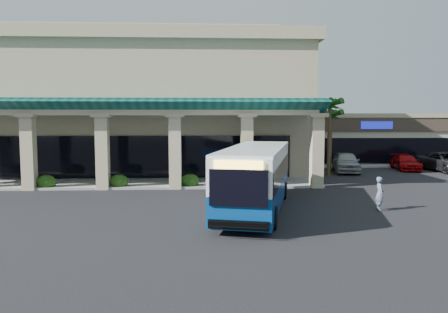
{
  "coord_description": "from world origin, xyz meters",
  "views": [
    {
      "loc": [
        -1.34,
        -22.19,
        4.43
      ],
      "look_at": [
        -0.03,
        3.24,
        2.2
      ],
      "focal_mm": 35.0,
      "sensor_mm": 36.0,
      "label": 1
    }
  ],
  "objects": [
    {
      "name": "arcade",
      "position": [
        -8.0,
        6.8,
        2.85
      ],
      "size": [
        30.0,
        6.2,
        5.7
      ],
      "primitive_type": null,
      "color": "#0B443E",
      "rests_on": "ground"
    },
    {
      "name": "car_gray",
      "position": [
        19.08,
        13.12,
        0.8
      ],
      "size": [
        3.33,
        6.05,
        1.6
      ],
      "primitive_type": "imported",
      "rotation": [
        0.0,
        0.0,
        0.12
      ],
      "color": "black",
      "rests_on": "ground"
    },
    {
      "name": "transit_bus",
      "position": [
        1.29,
        -1.42,
        1.53
      ],
      "size": [
        5.18,
        11.27,
        3.07
      ],
      "primitive_type": null,
      "rotation": [
        0.0,
        0.0,
        -0.25
      ],
      "color": "navy",
      "rests_on": "ground"
    },
    {
      "name": "ground",
      "position": [
        0.0,
        0.0,
        0.0
      ],
      "size": [
        110.0,
        110.0,
        0.0
      ],
      "primitive_type": "plane",
      "color": "black"
    },
    {
      "name": "car_silver",
      "position": [
        10.53,
        12.96,
        0.84
      ],
      "size": [
        2.97,
        5.25,
        1.68
      ],
      "primitive_type": "imported",
      "rotation": [
        0.0,
        0.0,
        -0.21
      ],
      "color": "#A3A3A3",
      "rests_on": "ground"
    },
    {
      "name": "palm_1",
      "position": [
        9.5,
        14.0,
        2.9
      ],
      "size": [
        2.4,
        2.4,
        5.8
      ],
      "primitive_type": null,
      "color": "#164412",
      "rests_on": "ground"
    },
    {
      "name": "car_red",
      "position": [
        16.24,
        14.39,
        0.65
      ],
      "size": [
        2.54,
        4.72,
        1.3
      ],
      "primitive_type": "imported",
      "rotation": [
        0.0,
        0.0,
        -0.17
      ],
      "color": "#9B0508",
      "rests_on": "ground"
    },
    {
      "name": "pedestrian",
      "position": [
        7.22,
        -1.84,
        0.82
      ],
      "size": [
        0.44,
        0.62,
        1.63
      ],
      "primitive_type": "imported",
      "rotation": [
        0.0,
        0.0,
        1.49
      ],
      "color": "slate",
      "rests_on": "ground"
    },
    {
      "name": "strip_mall",
      "position": [
        18.0,
        24.0,
        2.45
      ],
      "size": [
        22.5,
        12.5,
        4.9
      ],
      "primitive_type": null,
      "color": "#C1B69C",
      "rests_on": "ground"
    },
    {
      "name": "main_building",
      "position": [
        -8.0,
        16.0,
        5.67
      ],
      "size": [
        30.8,
        14.8,
        11.35
      ],
      "primitive_type": null,
      "color": "tan",
      "rests_on": "ground"
    },
    {
      "name": "broadleaf_tree",
      "position": [
        7.5,
        19.0,
        2.41
      ],
      "size": [
        2.6,
        2.6,
        4.81
      ],
      "primitive_type": null,
      "color": "#1D3F0E",
      "rests_on": "ground"
    },
    {
      "name": "palm_0",
      "position": [
        8.5,
        11.0,
        3.3
      ],
      "size": [
        2.4,
        2.4,
        6.6
      ],
      "primitive_type": null,
      "color": "#164412",
      "rests_on": "ground"
    }
  ]
}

